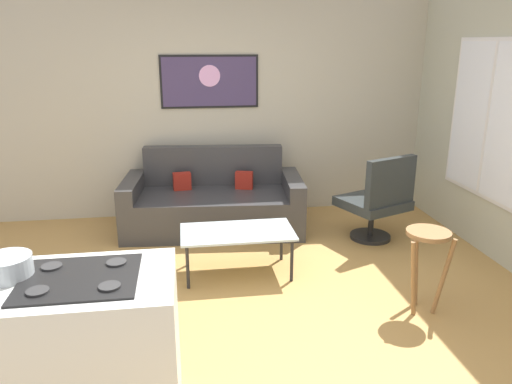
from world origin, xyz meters
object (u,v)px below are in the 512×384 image
(couch, at_px, (214,204))
(bar_stool, at_px, (427,249))
(mixing_bowl, at_px, (7,267))
(wall_painting, at_px, (210,82))
(coffee_table, at_px, (237,234))
(armchair, at_px, (378,200))

(couch, bearing_deg, bar_stool, -54.02)
(mixing_bowl, relative_size, wall_painting, 0.22)
(coffee_table, xyz_separation_m, armchair, (1.57, 0.56, 0.08))
(couch, xyz_separation_m, bar_stool, (1.52, -2.09, 0.24))
(wall_painting, bearing_deg, coffee_table, -86.20)
(wall_painting, bearing_deg, bar_stool, -60.52)
(mixing_bowl, bearing_deg, bar_stool, 15.70)
(bar_stool, xyz_separation_m, mixing_bowl, (-2.76, -0.78, 0.41))
(armchair, bearing_deg, coffee_table, -160.45)
(mixing_bowl, bearing_deg, coffee_table, 50.24)
(bar_stool, distance_m, wall_painting, 3.23)
(couch, distance_m, coffee_table, 1.22)
(bar_stool, xyz_separation_m, wall_painting, (-1.50, 2.64, 1.09))
(armchair, height_order, wall_painting, wall_painting)
(armchair, xyz_separation_m, mixing_bowl, (-2.96, -2.22, 0.48))
(mixing_bowl, bearing_deg, armchair, 36.95)
(couch, relative_size, mixing_bowl, 8.07)
(coffee_table, distance_m, wall_painting, 2.15)
(bar_stool, relative_size, wall_painting, 0.59)
(coffee_table, xyz_separation_m, wall_painting, (-0.12, 1.75, 1.24))
(couch, height_order, mixing_bowl, mixing_bowl)
(couch, xyz_separation_m, coffee_table, (0.14, -1.20, 0.09))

